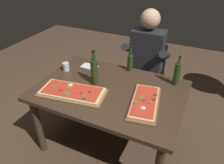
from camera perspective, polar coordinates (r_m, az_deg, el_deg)
ground_plane at (r=2.53m, az=-0.50°, el=-15.78°), size 6.40×6.40×0.00m
dining_table at (r=2.09m, az=-0.58°, el=-4.02°), size 1.40×0.96×0.74m
pizza_rectangular_front at (r=1.99m, az=-10.66°, el=-2.65°), size 0.65×0.37×0.05m
pizza_rectangular_left at (r=1.86m, az=8.78°, el=-5.43°), size 0.33×0.55×0.05m
wine_bottle_dark at (r=2.13m, az=17.05°, el=2.18°), size 0.06×0.06×0.31m
oil_bottle_amber at (r=2.05m, az=-4.76°, el=3.04°), size 0.07×0.07×0.36m
vinegar_bottle_green at (r=2.30m, az=4.89°, el=5.45°), size 0.06×0.06×0.28m
tumbler_near_camera at (r=2.38m, az=-12.25°, el=3.94°), size 0.07×0.07×0.09m
napkin_cutlery_set at (r=2.42m, az=-6.06°, el=4.19°), size 0.18×0.11×0.01m
diner_chair at (r=2.82m, az=9.28°, el=2.31°), size 0.44×0.44×0.87m
seated_diner at (r=2.59m, az=8.99°, el=5.96°), size 0.53×0.41×1.33m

